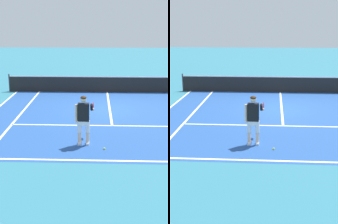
% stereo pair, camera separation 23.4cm
% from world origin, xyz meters
% --- Properties ---
extents(ground_plane, '(80.00, 80.00, 0.00)m').
position_xyz_m(ground_plane, '(0.00, 0.00, 0.00)').
color(ground_plane, teal).
extents(court_inner_surface, '(10.98, 10.15, 0.00)m').
position_xyz_m(court_inner_surface, '(0.00, -1.07, 0.00)').
color(court_inner_surface, '#234C93').
rests_on(court_inner_surface, ground).
extents(line_baseline, '(10.98, 0.10, 0.01)m').
position_xyz_m(line_baseline, '(0.00, -5.95, 0.00)').
color(line_baseline, white).
rests_on(line_baseline, ground).
extents(line_service, '(8.23, 0.10, 0.01)m').
position_xyz_m(line_service, '(0.00, -2.59, 0.00)').
color(line_service, white).
rests_on(line_service, ground).
extents(line_centre_service, '(0.10, 6.40, 0.01)m').
position_xyz_m(line_centre_service, '(0.00, 0.61, 0.00)').
color(line_centre_service, white).
rests_on(line_centre_service, ground).
extents(line_singles_left, '(0.10, 9.75, 0.01)m').
position_xyz_m(line_singles_left, '(-4.12, -1.07, 0.00)').
color(line_singles_left, white).
rests_on(line_singles_left, ground).
extents(tennis_net, '(11.96, 0.08, 1.07)m').
position_xyz_m(tennis_net, '(0.00, 3.81, 0.50)').
color(tennis_net, '#333338').
rests_on(tennis_net, ground).
extents(tennis_player, '(0.63, 1.11, 1.71)m').
position_xyz_m(tennis_player, '(-1.07, -4.65, 0.99)').
color(tennis_player, white).
rests_on(tennis_player, ground).
extents(tennis_ball_near_feet, '(0.07, 0.07, 0.07)m').
position_xyz_m(tennis_ball_near_feet, '(-0.38, -5.08, 0.03)').
color(tennis_ball_near_feet, '#CCE02D').
rests_on(tennis_ball_near_feet, ground).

